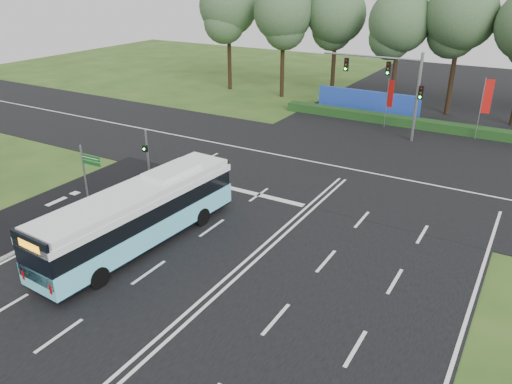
# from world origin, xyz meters

# --- Properties ---
(ground) EXTENTS (120.00, 120.00, 0.00)m
(ground) POSITION_xyz_m (0.00, 0.00, 0.00)
(ground) COLOR #294D19
(ground) RESTS_ON ground
(road_main) EXTENTS (20.00, 120.00, 0.04)m
(road_main) POSITION_xyz_m (0.00, 0.00, 0.02)
(road_main) COLOR black
(road_main) RESTS_ON ground
(road_cross) EXTENTS (120.00, 14.00, 0.05)m
(road_cross) POSITION_xyz_m (0.00, 12.00, 0.03)
(road_cross) COLOR black
(road_cross) RESTS_ON ground
(bike_path) EXTENTS (5.00, 18.00, 0.06)m
(bike_path) POSITION_xyz_m (-12.50, -3.00, 0.03)
(bike_path) COLOR black
(bike_path) RESTS_ON ground
(kerb_strip) EXTENTS (0.25, 18.00, 0.12)m
(kerb_strip) POSITION_xyz_m (-10.10, -3.00, 0.06)
(kerb_strip) COLOR gray
(kerb_strip) RESTS_ON ground
(city_bus) EXTENTS (3.11, 11.79, 3.35)m
(city_bus) POSITION_xyz_m (-5.29, -3.19, 1.69)
(city_bus) COLOR #67D6EF
(city_bus) RESTS_ON ground
(pedestrian_signal) EXTENTS (0.30, 0.43, 3.65)m
(pedestrian_signal) POSITION_xyz_m (-10.21, 2.89, 1.99)
(pedestrian_signal) COLOR gray
(pedestrian_signal) RESTS_ON ground
(street_sign) EXTENTS (1.43, 0.12, 3.66)m
(street_sign) POSITION_xyz_m (-11.06, -1.13, 2.33)
(street_sign) COLOR gray
(street_sign) RESTS_ON ground
(banner_flag_mid) EXTENTS (0.59, 0.29, 4.30)m
(banner_flag_mid) POSITION_xyz_m (-0.86, 23.03, 2.81)
(banner_flag_mid) COLOR gray
(banner_flag_mid) RESTS_ON ground
(banner_flag_right) EXTENTS (0.73, 0.20, 5.04)m
(banner_flag_right) POSITION_xyz_m (6.62, 23.63, 3.26)
(banner_flag_right) COLOR gray
(banner_flag_right) RESTS_ON ground
(traffic_light_gantry) EXTENTS (8.41, 0.28, 7.00)m
(traffic_light_gantry) POSITION_xyz_m (0.21, 20.50, 4.66)
(traffic_light_gantry) COLOR gray
(traffic_light_gantry) RESTS_ON ground
(hedge) EXTENTS (22.00, 1.20, 0.80)m
(hedge) POSITION_xyz_m (0.00, 24.50, 0.40)
(hedge) COLOR #163814
(hedge) RESTS_ON ground
(blue_hoarding) EXTENTS (10.00, 0.30, 2.20)m
(blue_hoarding) POSITION_xyz_m (-4.00, 27.00, 1.10)
(blue_hoarding) COLOR #1F40AB
(blue_hoarding) RESTS_ON ground
(eucalyptus_row) EXTENTS (48.56, 8.49, 12.30)m
(eucalyptus_row) POSITION_xyz_m (-1.54, 30.10, 8.57)
(eucalyptus_row) COLOR black
(eucalyptus_row) RESTS_ON ground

